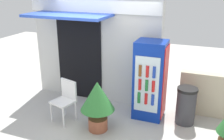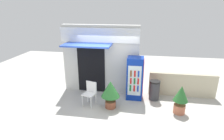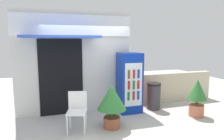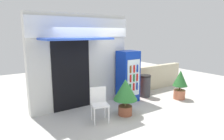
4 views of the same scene
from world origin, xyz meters
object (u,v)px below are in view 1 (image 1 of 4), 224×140
(drink_cooler, at_px, (150,80))
(potted_plant_near_shop, at_px, (97,100))
(plastic_chair, at_px, (66,98))
(trash_bin, at_px, (186,106))

(drink_cooler, height_order, potted_plant_near_shop, drink_cooler)
(plastic_chair, relative_size, potted_plant_near_shop, 0.86)
(drink_cooler, bearing_deg, trash_bin, -0.31)
(potted_plant_near_shop, height_order, trash_bin, potted_plant_near_shop)
(plastic_chair, height_order, trash_bin, plastic_chair)
(drink_cooler, bearing_deg, plastic_chair, -153.60)
(plastic_chair, bearing_deg, drink_cooler, 26.40)
(potted_plant_near_shop, bearing_deg, plastic_chair, 172.32)
(trash_bin, bearing_deg, drink_cooler, 179.69)
(plastic_chair, bearing_deg, potted_plant_near_shop, -7.68)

